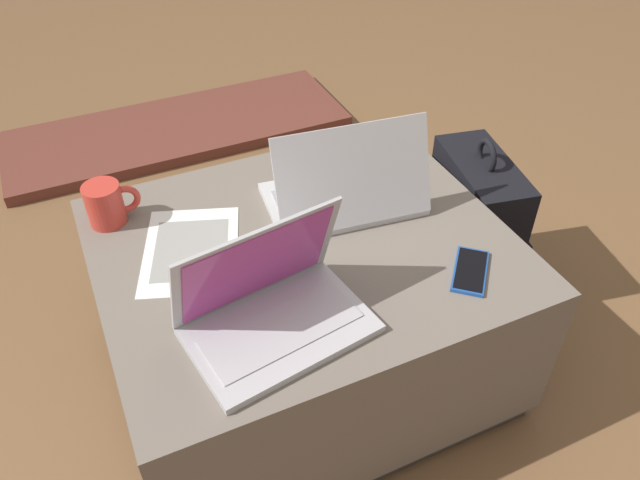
# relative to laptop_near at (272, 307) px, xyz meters

# --- Properties ---
(ground_plane) EXTENTS (14.00, 14.00, 0.00)m
(ground_plane) POSITION_rel_laptop_near_xyz_m (0.15, 0.20, -0.50)
(ground_plane) COLOR brown
(ottoman) EXTENTS (0.93, 0.78, 0.45)m
(ottoman) POSITION_rel_laptop_near_xyz_m (0.15, 0.20, -0.27)
(ottoman) COLOR #3D3832
(ottoman) RESTS_ON ground_plane
(laptop_near) EXTENTS (0.38, 0.28, 0.23)m
(laptop_near) POSITION_rel_laptop_near_xyz_m (0.00, 0.00, 0.00)
(laptop_near) COLOR #B7B7BC
(laptop_near) RESTS_ON ottoman
(laptop_far) EXTENTS (0.39, 0.28, 0.24)m
(laptop_far) POSITION_rel_laptop_near_xyz_m (0.30, 0.28, 0.00)
(laptop_far) COLOR silver
(laptop_far) RESTS_ON ottoman
(cell_phone) EXTENTS (0.15, 0.15, 0.01)m
(cell_phone) POSITION_rel_laptop_near_xyz_m (0.44, -0.04, -0.04)
(cell_phone) COLOR #1E4C9E
(cell_phone) RESTS_ON ottoman
(backpack) EXTENTS (0.25, 0.36, 0.52)m
(backpack) POSITION_rel_laptop_near_xyz_m (0.74, 0.30, -0.28)
(backpack) COLOR black
(backpack) RESTS_ON ground_plane
(paper_sheet) EXTENTS (0.30, 0.35, 0.00)m
(paper_sheet) POSITION_rel_laptop_near_xyz_m (-0.09, 0.28, -0.05)
(paper_sheet) COLOR white
(paper_sheet) RESTS_ON ottoman
(coffee_mug) EXTENTS (0.13, 0.09, 0.10)m
(coffee_mug) POSITION_rel_laptop_near_xyz_m (-0.23, 0.47, 0.00)
(coffee_mug) COLOR red
(coffee_mug) RESTS_ON ottoman
(fireplace_hearth) EXTENTS (1.40, 0.50, 0.04)m
(fireplace_hearth) POSITION_rel_laptop_near_xyz_m (0.15, 1.55, -0.47)
(fireplace_hearth) COLOR brown
(fireplace_hearth) RESTS_ON ground_plane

